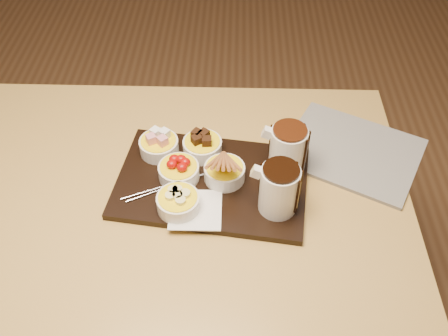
{
  "coord_description": "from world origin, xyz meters",
  "views": [
    {
      "loc": [
        0.17,
        -0.81,
        1.67
      ],
      "look_at": [
        0.15,
        0.01,
        0.81
      ],
      "focal_mm": 40.0,
      "sensor_mm": 36.0,
      "label": 1
    }
  ],
  "objects_px": {
    "pitcher_milk_chocolate": "(288,150)",
    "newspaper": "(352,151)",
    "bowl_strawberries": "(179,172)",
    "pitcher_dark_chocolate": "(279,190)",
    "dining_table": "(167,211)",
    "serving_board": "(212,182)"
  },
  "relations": [
    {
      "from": "pitcher_milk_chocolate",
      "to": "newspaper",
      "type": "xyz_separation_m",
      "value": [
        0.18,
        0.08,
        -0.07
      ]
    },
    {
      "from": "bowl_strawberries",
      "to": "dining_table",
      "type": "bearing_deg",
      "value": -159.54
    },
    {
      "from": "pitcher_dark_chocolate",
      "to": "dining_table",
      "type": "bearing_deg",
      "value": 172.71
    },
    {
      "from": "dining_table",
      "to": "newspaper",
      "type": "height_order",
      "value": "newspaper"
    },
    {
      "from": "bowl_strawberries",
      "to": "pitcher_dark_chocolate",
      "type": "relative_size",
      "value": 0.82
    },
    {
      "from": "bowl_strawberries",
      "to": "pitcher_milk_chocolate",
      "type": "height_order",
      "value": "pitcher_milk_chocolate"
    },
    {
      "from": "bowl_strawberries",
      "to": "pitcher_dark_chocolate",
      "type": "bearing_deg",
      "value": -20.22
    },
    {
      "from": "bowl_strawberries",
      "to": "newspaper",
      "type": "bearing_deg",
      "value": 14.87
    },
    {
      "from": "dining_table",
      "to": "pitcher_milk_chocolate",
      "type": "xyz_separation_m",
      "value": [
        0.3,
        0.05,
        0.18
      ]
    },
    {
      "from": "pitcher_milk_chocolate",
      "to": "newspaper",
      "type": "relative_size",
      "value": 0.36
    },
    {
      "from": "pitcher_dark_chocolate",
      "to": "pitcher_milk_chocolate",
      "type": "height_order",
      "value": "same"
    },
    {
      "from": "serving_board",
      "to": "pitcher_milk_chocolate",
      "type": "bearing_deg",
      "value": 21.8
    },
    {
      "from": "serving_board",
      "to": "newspaper",
      "type": "relative_size",
      "value": 1.38
    },
    {
      "from": "bowl_strawberries",
      "to": "pitcher_milk_chocolate",
      "type": "bearing_deg",
      "value": 8.82
    },
    {
      "from": "bowl_strawberries",
      "to": "newspaper",
      "type": "relative_size",
      "value": 0.3
    },
    {
      "from": "bowl_strawberries",
      "to": "pitcher_milk_chocolate",
      "type": "distance_m",
      "value": 0.27
    },
    {
      "from": "serving_board",
      "to": "bowl_strawberries",
      "type": "distance_m",
      "value": 0.08
    },
    {
      "from": "dining_table",
      "to": "serving_board",
      "type": "xyz_separation_m",
      "value": [
        0.12,
        0.01,
        0.11
      ]
    },
    {
      "from": "serving_board",
      "to": "bowl_strawberries",
      "type": "height_order",
      "value": "bowl_strawberries"
    },
    {
      "from": "pitcher_milk_chocolate",
      "to": "serving_board",
      "type": "bearing_deg",
      "value": -158.2
    },
    {
      "from": "serving_board",
      "to": "pitcher_milk_chocolate",
      "type": "relative_size",
      "value": 3.77
    },
    {
      "from": "dining_table",
      "to": "newspaper",
      "type": "distance_m",
      "value": 0.51
    }
  ]
}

